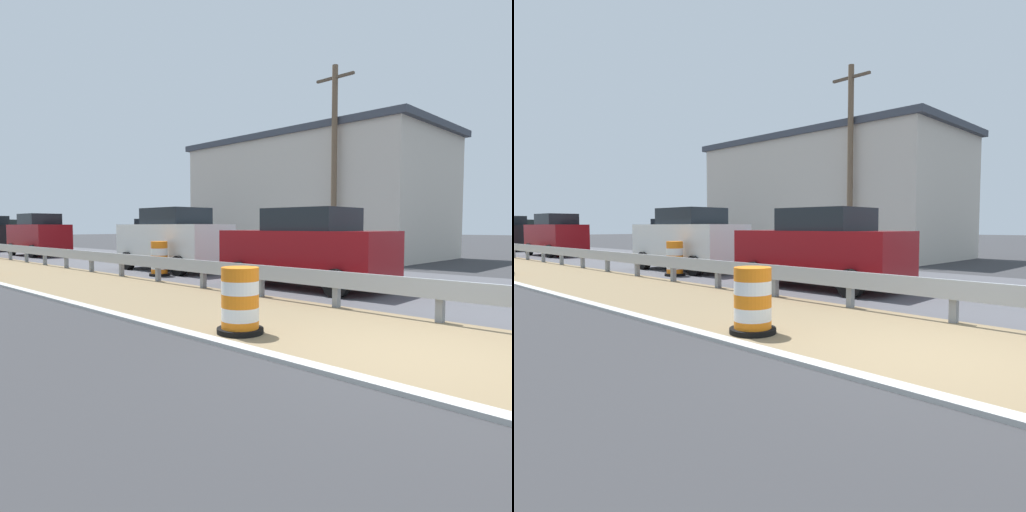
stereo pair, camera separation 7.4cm
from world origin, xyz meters
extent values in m
plane|color=#333335|center=(0.00, 0.00, 0.00)|extent=(160.00, 160.00, 0.00)
cube|color=#7F6B4C|center=(0.54, 0.00, 0.00)|extent=(3.47, 120.00, 0.01)
cube|color=#ADADA8|center=(-1.30, 0.00, 0.00)|extent=(0.20, 120.00, 0.11)
cube|color=#999EA3|center=(2.02, 2.66, 0.55)|extent=(0.08, 46.13, 0.32)
cube|color=slate|center=(2.10, 0.65, 0.35)|extent=(0.12, 0.12, 0.70)
cube|color=slate|center=(2.10, 2.66, 0.35)|extent=(0.12, 0.12, 0.70)
cube|color=slate|center=(2.10, 4.66, 0.35)|extent=(0.12, 0.12, 0.70)
cube|color=slate|center=(2.10, 6.67, 0.35)|extent=(0.12, 0.12, 0.70)
cube|color=slate|center=(2.10, 8.67, 0.35)|extent=(0.12, 0.12, 0.70)
cube|color=slate|center=(2.10, 10.68, 0.35)|extent=(0.12, 0.12, 0.70)
cube|color=slate|center=(2.10, 12.68, 0.35)|extent=(0.12, 0.12, 0.70)
cube|color=slate|center=(2.10, 14.69, 0.35)|extent=(0.12, 0.12, 0.70)
cube|color=slate|center=(2.10, 16.70, 0.35)|extent=(0.12, 0.12, 0.70)
cube|color=slate|center=(2.10, 18.70, 0.35)|extent=(0.12, 0.12, 0.70)
cube|color=slate|center=(2.10, 20.71, 0.35)|extent=(0.12, 0.12, 0.70)
cube|color=slate|center=(2.10, 22.71, 0.35)|extent=(0.12, 0.12, 0.70)
cylinder|color=orange|center=(-0.68, 2.46, 0.10)|extent=(0.55, 0.55, 0.19)
cylinder|color=white|center=(-0.68, 2.46, 0.29)|extent=(0.55, 0.55, 0.19)
cylinder|color=orange|center=(-0.68, 2.46, 0.49)|extent=(0.55, 0.55, 0.19)
cylinder|color=white|center=(-0.68, 2.46, 0.68)|extent=(0.55, 0.55, 0.19)
cylinder|color=orange|center=(-0.68, 2.46, 0.88)|extent=(0.55, 0.55, 0.19)
cylinder|color=black|center=(-0.68, 2.46, 0.04)|extent=(0.69, 0.69, 0.08)
cylinder|color=orange|center=(2.94, 9.83, 0.11)|extent=(0.52, 0.52, 0.22)
cylinder|color=white|center=(2.94, 9.83, 0.33)|extent=(0.52, 0.52, 0.22)
cylinder|color=orange|center=(2.94, 9.83, 0.55)|extent=(0.52, 0.52, 0.22)
cylinder|color=white|center=(2.94, 9.83, 0.76)|extent=(0.52, 0.52, 0.22)
cylinder|color=orange|center=(2.94, 9.83, 0.98)|extent=(0.52, 0.52, 0.22)
cylinder|color=black|center=(2.94, 9.83, 0.04)|extent=(0.65, 0.65, 0.08)
cylinder|color=black|center=(4.81, 31.35, 0.32)|extent=(0.23, 0.64, 0.64)
cylinder|color=black|center=(4.83, 28.60, 0.32)|extent=(0.23, 0.64, 0.64)
cube|color=#4C5156|center=(7.43, 16.15, 0.84)|extent=(1.82, 4.61, 1.04)
cube|color=black|center=(7.43, 16.33, 1.64)|extent=(1.59, 2.14, 0.56)
cylinder|color=black|center=(8.32, 14.66, 0.32)|extent=(0.23, 0.64, 0.64)
cylinder|color=black|center=(6.61, 14.62, 0.32)|extent=(0.23, 0.64, 0.64)
cylinder|color=black|center=(8.25, 17.67, 0.32)|extent=(0.23, 0.64, 0.64)
cylinder|color=black|center=(6.54, 17.63, 0.32)|extent=(0.23, 0.64, 0.64)
cube|color=silver|center=(4.22, 10.89, 0.97)|extent=(1.74, 4.61, 1.31)
cube|color=black|center=(4.22, 10.71, 1.91)|extent=(1.56, 2.12, 0.56)
cylinder|color=black|center=(3.35, 12.41, 0.32)|extent=(0.22, 0.64, 0.64)
cylinder|color=black|center=(5.08, 12.41, 0.32)|extent=(0.22, 0.64, 0.64)
cylinder|color=black|center=(3.35, 9.37, 0.32)|extent=(0.22, 0.64, 0.64)
cylinder|color=black|center=(5.09, 9.37, 0.32)|extent=(0.22, 0.64, 0.64)
cube|color=maroon|center=(4.11, 22.60, 0.98)|extent=(1.80, 4.25, 1.32)
cube|color=black|center=(4.12, 22.43, 1.92)|extent=(1.58, 1.97, 0.56)
cylinder|color=black|center=(3.23, 23.97, 0.32)|extent=(0.23, 0.64, 0.64)
cylinder|color=black|center=(4.94, 24.01, 0.32)|extent=(0.23, 0.64, 0.64)
cylinder|color=black|center=(3.29, 21.19, 0.32)|extent=(0.23, 0.64, 0.64)
cylinder|color=black|center=(5.00, 21.23, 0.32)|extent=(0.23, 0.64, 0.64)
cube|color=#195128|center=(7.30, 37.69, 0.92)|extent=(2.04, 4.38, 1.20)
cube|color=black|center=(7.30, 37.86, 1.80)|extent=(1.80, 2.03, 0.56)
cylinder|color=black|center=(8.24, 36.24, 0.32)|extent=(0.23, 0.64, 0.64)
cylinder|color=black|center=(6.30, 36.28, 0.32)|extent=(0.23, 0.64, 0.64)
cylinder|color=black|center=(8.30, 39.10, 0.32)|extent=(0.23, 0.64, 0.64)
cube|color=maroon|center=(3.90, 4.81, 0.89)|extent=(1.89, 4.51, 1.13)
cube|color=black|center=(3.91, 4.64, 1.73)|extent=(1.63, 2.10, 0.56)
cylinder|color=black|center=(2.98, 6.25, 0.32)|extent=(0.24, 0.65, 0.64)
cylinder|color=black|center=(4.72, 6.31, 0.32)|extent=(0.24, 0.65, 0.64)
cylinder|color=black|center=(3.08, 3.31, 0.32)|extent=(0.24, 0.65, 0.64)
cylinder|color=black|center=(4.82, 3.37, 0.32)|extent=(0.24, 0.65, 0.64)
cube|color=beige|center=(14.40, 12.30, 2.90)|extent=(6.53, 12.82, 5.80)
cube|color=#3D424C|center=(14.40, 12.30, 5.95)|extent=(6.79, 13.34, 0.30)
cylinder|color=brown|center=(10.85, 8.70, 4.09)|extent=(0.24, 0.24, 8.17)
cube|color=brown|center=(10.85, 8.70, 7.67)|extent=(0.12, 1.80, 0.10)
camera|label=1|loc=(-5.29, -2.29, 1.57)|focal=32.11mm
camera|label=2|loc=(-5.23, -2.35, 1.57)|focal=32.11mm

